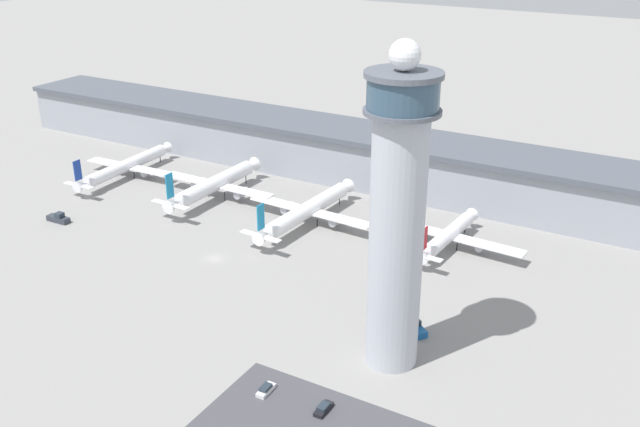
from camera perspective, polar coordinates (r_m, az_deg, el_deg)
The scene contains 11 objects.
ground_plane at distance 185.25m, azimuth -8.45°, elevation -3.59°, with size 1000.00×1000.00×0.00m, color gray.
terminal_building at distance 236.18m, azimuth 1.86°, elevation 4.98°, with size 266.85×25.00×16.98m.
control_tower at distance 130.72m, azimuth 6.20°, elevation -0.17°, with size 13.67×13.67×63.30m.
airplane_gate_alpha at distance 244.95m, azimuth -15.23°, elevation 3.70°, with size 32.83×44.48×12.35m.
airplane_gate_bravo at distance 220.69m, azimuth -8.36°, elevation 2.36°, with size 39.49×42.73×14.64m.
airplane_gate_charlie at distance 200.75m, azimuth -0.99°, elevation 0.28°, with size 39.55×45.64×13.69m.
airplane_gate_delta at distance 189.89m, azimuth 10.25°, elevation -1.71°, with size 40.72×32.87×11.77m.
service_truck_catering at distance 216.99m, azimuth -20.19°, elevation -0.38°, with size 7.24×2.56×2.93m.
service_truck_fuel at distance 154.26m, azimuth 7.70°, elevation -9.12°, with size 5.85×5.20×2.73m.
car_grey_coupe at distance 136.98m, azimuth -4.35°, elevation -13.87°, with size 1.90×4.55×1.42m.
car_green_van at distance 132.34m, azimuth 0.29°, elevation -15.34°, with size 1.81×4.58×1.41m.
Camera 1 is at (104.65, -128.02, 83.53)m, focal length 40.00 mm.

